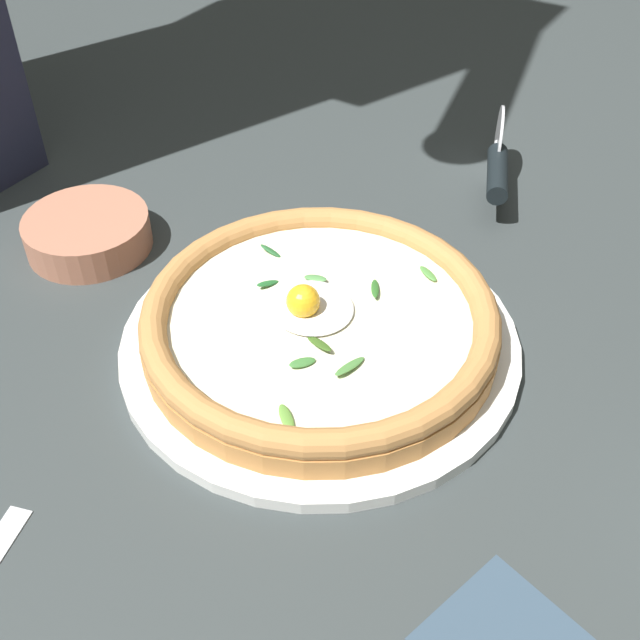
# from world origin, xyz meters

# --- Properties ---
(ground_plane) EXTENTS (2.40, 2.40, 0.03)m
(ground_plane) POSITION_xyz_m (0.00, 0.00, -0.01)
(ground_plane) COLOR #333A3A
(ground_plane) RESTS_ON ground
(pizza_plate) EXTENTS (0.35, 0.35, 0.01)m
(pizza_plate) POSITION_xyz_m (-0.04, 0.01, 0.01)
(pizza_plate) COLOR white
(pizza_plate) RESTS_ON ground
(pizza) EXTENTS (0.31, 0.31, 0.05)m
(pizza) POSITION_xyz_m (-0.04, 0.01, 0.03)
(pizza) COLOR #C58342
(pizza) RESTS_ON pizza_plate
(side_bowl) EXTENTS (0.13, 0.13, 0.04)m
(side_bowl) POSITION_xyz_m (-0.31, -0.07, 0.02)
(side_bowl) COLOR #B37257
(side_bowl) RESTS_ON ground
(pizza_cutter) EXTENTS (0.11, 0.13, 0.08)m
(pizza_cutter) POSITION_xyz_m (-0.10, 0.32, 0.04)
(pizza_cutter) COLOR silver
(pizza_cutter) RESTS_ON ground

